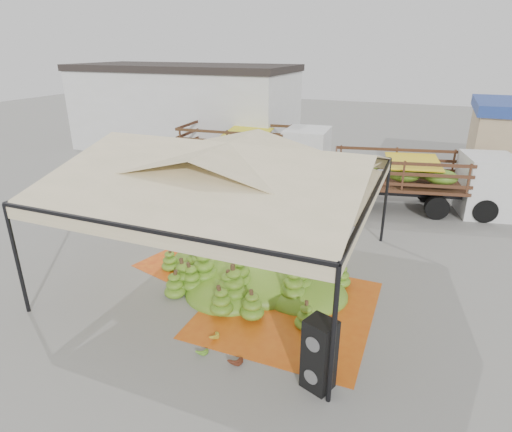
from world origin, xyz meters
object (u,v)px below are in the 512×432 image
at_px(truck_right, 428,176).
at_px(banana_heap, 256,260).
at_px(truck_left, 260,146).
at_px(speaker_stack, 319,355).
at_px(vendor, 321,205).

bearing_deg(truck_right, banana_heap, -130.14).
bearing_deg(truck_left, banana_heap, -72.44).
distance_m(banana_heap, truck_left, 11.00).
bearing_deg(speaker_stack, truck_right, 102.88).
xyz_separation_m(vendor, truck_left, (-4.69, 5.29, 0.83)).
bearing_deg(truck_right, truck_left, 154.08).
bearing_deg(truck_right, speaker_stack, -109.67).
bearing_deg(banana_heap, speaker_stack, -51.50).
height_order(speaker_stack, truck_left, truck_left).
height_order(truck_left, truck_right, truck_left).
xyz_separation_m(speaker_stack, vendor, (-2.10, 8.42, 0.01)).
bearing_deg(speaker_stack, vendor, 124.42).
height_order(banana_heap, truck_left, truck_left).
relative_size(banana_heap, speaker_stack, 3.83).
bearing_deg(truck_left, truck_right, -17.65).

